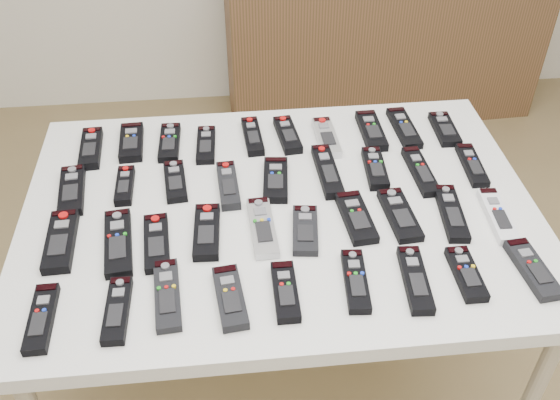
{
  "coord_description": "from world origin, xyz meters",
  "views": [
    {
      "loc": [
        -0.08,
        -1.01,
        1.77
      ],
      "look_at": [
        0.04,
        0.14,
        0.8
      ],
      "focal_mm": 40.0,
      "sensor_mm": 36.0,
      "label": 1
    }
  ],
  "objects": [
    {
      "name": "remote_11",
      "position": [
        -0.34,
        0.24,
        0.79
      ],
      "size": [
        0.04,
        0.14,
        0.02
      ],
      "primitive_type": "cube",
      "rotation": [
        0.0,
        0.0,
        0.01
      ],
      "color": "black",
      "rests_on": "table"
    },
    {
      "name": "remote_21",
      "position": [
        -0.26,
        0.03,
        0.79
      ],
      "size": [
        0.07,
        0.18,
        0.02
      ],
      "primitive_type": "cube",
      "rotation": [
        0.0,
        0.0,
        0.07
      ],
      "color": "black",
      "rests_on": "table"
    },
    {
      "name": "remote_7",
      "position": [
        0.33,
        0.42,
        0.79
      ],
      "size": [
        0.06,
        0.18,
        0.02
      ],
      "primitive_type": "cube",
      "rotation": [
        0.0,
        0.0,
        0.01
      ],
      "color": "black",
      "rests_on": "table"
    },
    {
      "name": "table",
      "position": [
        0.04,
        0.14,
        0.72
      ],
      "size": [
        1.25,
        0.88,
        0.78
      ],
      "color": "white",
      "rests_on": "ground"
    },
    {
      "name": "remote_20",
      "position": [
        -0.34,
        0.04,
        0.79
      ],
      "size": [
        0.08,
        0.21,
        0.02
      ],
      "primitive_type": "cube",
      "rotation": [
        0.0,
        0.0,
        0.1
      ],
      "color": "black",
      "rests_on": "table"
    },
    {
      "name": "sideboard",
      "position": [
        0.73,
        1.78,
        0.38
      ],
      "size": [
        1.55,
        0.45,
        0.77
      ],
      "primitive_type": "cube",
      "rotation": [
        0.0,
        0.0,
        0.05
      ],
      "color": "#43331B",
      "rests_on": "ground"
    },
    {
      "name": "remote_22",
      "position": [
        -0.14,
        0.05,
        0.79
      ],
      "size": [
        0.07,
        0.18,
        0.02
      ],
      "primitive_type": "cube",
      "rotation": [
        0.0,
        0.0,
        -0.05
      ],
      "color": "black",
      "rests_on": "table"
    },
    {
      "name": "remote_26",
      "position": [
        0.32,
        0.06,
        0.79
      ],
      "size": [
        0.07,
        0.18,
        0.02
      ],
      "primitive_type": "cube",
      "rotation": [
        0.0,
        0.0,
        0.07
      ],
      "color": "black",
      "rests_on": "table"
    },
    {
      "name": "remote_9",
      "position": [
        0.53,
        0.41,
        0.79
      ],
      "size": [
        0.06,
        0.16,
        0.02
      ],
      "primitive_type": "cube",
      "rotation": [
        0.0,
        0.0,
        -0.03
      ],
      "color": "black",
      "rests_on": "table"
    },
    {
      "name": "remote_15",
      "position": [
        0.17,
        0.25,
        0.79
      ],
      "size": [
        0.06,
        0.21,
        0.02
      ],
      "primitive_type": "cube",
      "rotation": [
        0.0,
        0.0,
        0.04
      ],
      "color": "black",
      "rests_on": "table"
    },
    {
      "name": "remote_36",
      "position": [
        0.41,
        -0.14,
        0.79
      ],
      "size": [
        0.05,
        0.15,
        0.02
      ],
      "primitive_type": "cube",
      "rotation": [
        0.0,
        0.0,
        -0.0
      ],
      "color": "black",
      "rests_on": "table"
    },
    {
      "name": "remote_23",
      "position": [
        -0.01,
        0.05,
        0.79
      ],
      "size": [
        0.06,
        0.2,
        0.02
      ],
      "primitive_type": "cube",
      "rotation": [
        0.0,
        0.0,
        0.04
      ],
      "color": "#B7B7BC",
      "rests_on": "table"
    },
    {
      "name": "remote_34",
      "position": [
        0.17,
        -0.13,
        0.79
      ],
      "size": [
        0.06,
        0.17,
        0.02
      ],
      "primitive_type": "cube",
      "rotation": [
        0.0,
        0.0,
        -0.08
      ],
      "color": "black",
      "rests_on": "table"
    },
    {
      "name": "remote_3",
      "position": [
        -0.14,
        0.4,
        0.79
      ],
      "size": [
        0.06,
        0.16,
        0.02
      ],
      "primitive_type": "cube",
      "rotation": [
        0.0,
        0.0,
        -0.04
      ],
      "color": "black",
      "rests_on": "table"
    },
    {
      "name": "remote_31",
      "position": [
        -0.23,
        -0.13,
        0.79
      ],
      "size": [
        0.06,
        0.19,
        0.02
      ],
      "primitive_type": "cube",
      "rotation": [
        0.0,
        0.0,
        0.08
      ],
      "color": "black",
      "rests_on": "table"
    },
    {
      "name": "remote_37",
      "position": [
        0.56,
        -0.14,
        0.79
      ],
      "size": [
        0.07,
        0.17,
        0.02
      ],
      "primitive_type": "cube",
      "rotation": [
        0.0,
        0.0,
        0.09
      ],
      "color": "black",
      "rests_on": "table"
    },
    {
      "name": "remote_24",
      "position": [
        0.09,
        0.03,
        0.79
      ],
      "size": [
        0.08,
        0.16,
        0.02
      ],
      "primitive_type": "cube",
      "rotation": [
        0.0,
        0.0,
        -0.12
      ],
      "color": "black",
      "rests_on": "table"
    },
    {
      "name": "remote_8",
      "position": [
        0.42,
        0.43,
        0.79
      ],
      "size": [
        0.06,
        0.19,
        0.02
      ],
      "primitive_type": "cube",
      "rotation": [
        0.0,
        0.0,
        0.04
      ],
      "color": "black",
      "rests_on": "table"
    },
    {
      "name": "remote_17",
      "position": [
        0.41,
        0.22,
        0.79
      ],
      "size": [
        0.05,
        0.19,
        0.02
      ],
      "primitive_type": "cube",
      "rotation": [
        0.0,
        0.0,
        0.04
      ],
      "color": "black",
      "rests_on": "table"
    },
    {
      "name": "remote_4",
      "position": [
        -0.01,
        0.43,
        0.79
      ],
      "size": [
        0.06,
        0.17,
        0.02
      ],
      "primitive_type": "cube",
      "rotation": [
        0.0,
        0.0,
        0.06
      ],
      "color": "black",
      "rests_on": "table"
    },
    {
      "name": "remote_5",
      "position": [
        0.09,
        0.43,
        0.79
      ],
      "size": [
        0.07,
        0.17,
        0.02
      ],
      "primitive_type": "cube",
      "rotation": [
        0.0,
        0.0,
        0.11
      ],
      "color": "black",
      "rests_on": "table"
    },
    {
      "name": "remote_6",
      "position": [
        0.19,
        0.4,
        0.79
      ],
      "size": [
        0.06,
        0.17,
        0.02
      ],
      "primitive_type": "cube",
      "rotation": [
        0.0,
        0.0,
        0.03
      ],
      "color": "#B7B7BC",
      "rests_on": "table"
    },
    {
      "name": "remote_18",
      "position": [
        0.55,
        0.24,
        0.79
      ],
      "size": [
        0.05,
        0.17,
        0.02
      ],
      "primitive_type": "cube",
      "rotation": [
        0.0,
        0.0,
        -0.06
      ],
      "color": "black",
      "rests_on": "table"
    },
    {
      "name": "remote_30",
      "position": [
        -0.32,
        -0.16,
        0.79
      ],
      "size": [
        0.05,
        0.17,
        0.02
      ],
      "primitive_type": "cube",
      "rotation": [
        0.0,
        0.0,
        -0.02
      ],
      "color": "black",
      "rests_on": "table"
    },
    {
      "name": "remote_1",
      "position": [
        -0.34,
        0.43,
        0.79
      ],
      "size": [
        0.07,
        0.17,
        0.02
      ],
      "primitive_type": "cube",
      "rotation": [
        0.0,
        0.0,
        0.04
      ],
      "color": "black",
      "rests_on": "table"
    },
    {
      "name": "remote_16",
      "position": [
        0.3,
        0.25,
        0.79
      ],
      "size": [
        0.06,
        0.16,
        0.02
      ],
      "primitive_type": "cube",
      "rotation": [
        0.0,
        0.0,
        -0.06
      ],
      "color": "black",
      "rests_on": "table"
    },
    {
      "name": "remote_2",
      "position": [
        -0.24,
        0.42,
        0.79
      ],
      "size": [
        0.06,
        0.17,
        0.02
      ],
      "primitive_type": "cube",
      "rotation": [
        0.0,
        0.0,
        -0.03
      ],
      "color": "black",
      "rests_on": "table"
    },
    {
      "name": "remote_28",
      "position": [
        0.55,
        0.04,
        0.79
      ],
      "size": [
        0.06,
        0.19,
        0.02
      ],
      "primitive_type": "cube",
      "rotation": [
        0.0,
        0.0,
        -0.06
      ],
      "color": "silver",
      "rests_on": "table"
    },
    {
      "name": "remote_32",
      "position": [
        -0.1,
        -0.15,
        0.79
      ],
      "size": [
        0.07,
        0.17,
        0.02
      ],
      "primitive_type": "cube",
      "rotation": [
        0.0,
        0.0,
        0.11
      ],
      "color": "black",
      "rests_on": "table"
    },
    {
      "name": "remote_14",
      "position": [
        0.04,
        0.23,
        0.79
      ],
      "size": [
        0.08,
        0.17,
        0.02
      ],
      "primitive_type": "cube",
      "rotation": [
        0.0,
        0.0,
        -0.11
      ],
      "color": "black",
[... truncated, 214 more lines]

